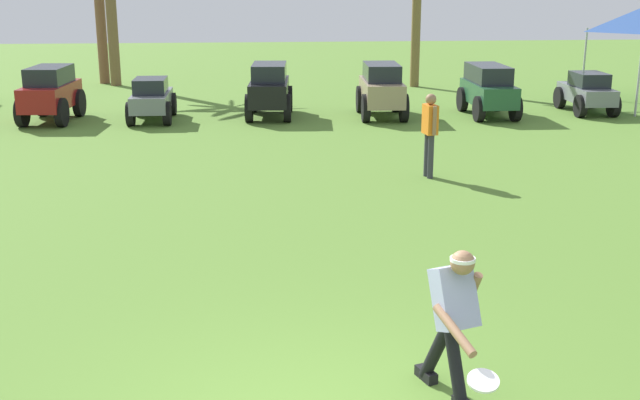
{
  "coord_description": "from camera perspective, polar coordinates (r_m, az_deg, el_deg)",
  "views": [
    {
      "loc": [
        -0.48,
        -5.67,
        3.65
      ],
      "look_at": [
        0.36,
        4.04,
        0.9
      ],
      "focal_mm": 45.0,
      "sensor_mm": 36.0,
      "label": 1
    }
  ],
  "objects": [
    {
      "name": "parked_car_slot_f",
      "position": [
        23.19,
        18.46,
        7.3
      ],
      "size": [
        1.12,
        2.22,
        1.1
      ],
      "color": "slate",
      "rests_on": "ground_plane"
    },
    {
      "name": "parked_car_slot_c",
      "position": [
        21.35,
        -3.61,
        7.89
      ],
      "size": [
        1.33,
        2.42,
        1.4
      ],
      "color": "black",
      "rests_on": "ground_plane"
    },
    {
      "name": "parked_car_slot_e",
      "position": [
        21.95,
        11.88,
        7.75
      ],
      "size": [
        1.14,
        2.4,
        1.34
      ],
      "color": "#235133",
      "rests_on": "ground_plane"
    },
    {
      "name": "parked_car_slot_d",
      "position": [
        21.38,
        4.4,
        7.89
      ],
      "size": [
        1.25,
        2.39,
        1.4
      ],
      "color": "#998466",
      "rests_on": "ground_plane"
    },
    {
      "name": "teammate_near_sideline",
      "position": [
        14.91,
        7.82,
        5.13
      ],
      "size": [
        0.25,
        0.5,
        1.56
      ],
      "color": "#33333D",
      "rests_on": "ground_plane"
    },
    {
      "name": "parked_car_slot_b",
      "position": [
        21.24,
        -11.89,
        7.06
      ],
      "size": [
        1.08,
        2.2,
        1.1
      ],
      "color": "slate",
      "rests_on": "ground_plane"
    },
    {
      "name": "frisbee_in_flight",
      "position": [
        6.55,
        11.53,
        -12.48
      ],
      "size": [
        0.29,
        0.28,
        0.1
      ],
      "color": "white"
    },
    {
      "name": "frisbee_thrower",
      "position": [
        7.1,
        9.45,
        -8.12
      ],
      "size": [
        0.48,
        1.12,
        1.43
      ],
      "color": "black",
      "rests_on": "ground_plane"
    },
    {
      "name": "parked_car_slot_a",
      "position": [
        21.76,
        -18.62,
        7.26
      ],
      "size": [
        1.33,
        2.42,
        1.4
      ],
      "color": "maroon",
      "rests_on": "ground_plane"
    }
  ]
}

